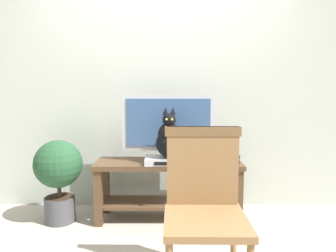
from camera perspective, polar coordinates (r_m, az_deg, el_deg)
The scene contains 9 objects.
ground_plane at distance 2.54m, azimuth -1.47°, elevation -21.62°, with size 12.00×12.00×0.00m, color #ADA393.
back_wall at distance 3.20m, azimuth -1.12°, elevation 10.12°, with size 7.00×0.12×2.80m, color #B7BCB2.
tv_stand at distance 2.90m, azimuth -0.00°, elevation -9.81°, with size 1.34×0.42×0.55m.
tv at distance 2.85m, azimuth -0.00°, elevation 0.13°, with size 0.86×0.20×0.62m.
media_box at distance 2.77m, azimuth 0.15°, elevation -6.40°, with size 0.43×0.26×0.06m.
cat at distance 2.72m, azimuth 0.17°, elevation -2.47°, with size 0.23×0.33×0.45m.
wooden_chair at distance 1.90m, azimuth 6.66°, elevation -13.16°, with size 0.48×0.48×0.97m.
book_stack at distance 2.84m, azimuth 10.42°, elevation -6.03°, with size 0.27×0.21×0.08m.
potted_plant at distance 2.98m, azimuth -19.75°, elevation -8.13°, with size 0.43×0.43×0.76m.
Camera 1 is at (0.06, -2.24, 1.19)m, focal length 32.77 mm.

